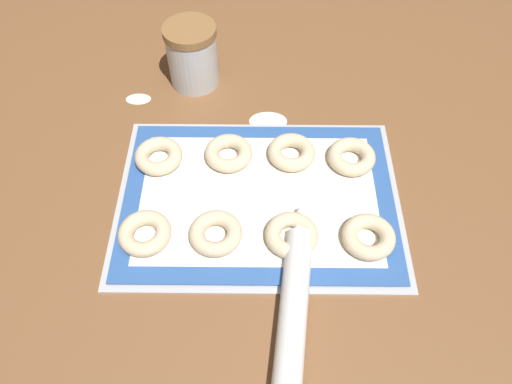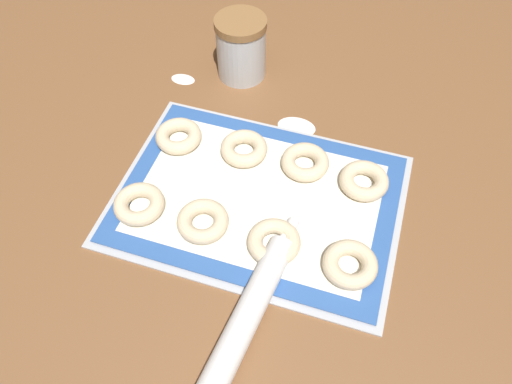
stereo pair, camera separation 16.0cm
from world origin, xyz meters
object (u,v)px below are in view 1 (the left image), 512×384
bagel_front_far_left (144,233)px  bagel_back_far_right (351,157)px  bagel_front_far_right (368,237)px  flour_canister (192,55)px  baking_tray (256,199)px  rolling_pin (291,333)px  bagel_back_mid_left (228,153)px  bagel_front_mid_right (291,235)px  bagel_front_mid_left (215,233)px  bagel_back_far_left (158,156)px  bagel_back_mid_right (291,152)px

bagel_front_far_left → bagel_back_far_right: same height
bagel_front_far_right → flour_canister: 0.53m
baking_tray → bagel_back_far_right: size_ratio=5.68×
baking_tray → rolling_pin: (0.05, -0.26, 0.02)m
bagel_back_mid_left → bagel_back_far_right: bearing=-1.8°
baking_tray → bagel_back_mid_left: bagel_back_mid_left is taller
bagel_back_mid_left → flour_canister: bearing=109.9°
bagel_front_mid_right → rolling_pin: bearing=-92.0°
bagel_front_mid_left → rolling_pin: size_ratio=0.20×
baking_tray → bagel_front_mid_right: size_ratio=5.68×
rolling_pin → bagel_front_far_right: bearing=51.0°
flour_canister → bagel_front_mid_left: bearing=-80.4°
bagel_front_mid_right → bagel_back_mid_left: size_ratio=1.00×
bagel_front_mid_right → bagel_back_far_left: size_ratio=1.00×
rolling_pin → bagel_front_far_left: bearing=144.8°
bagel_back_far_left → rolling_pin: 0.42m
bagel_front_mid_right → rolling_pin: 0.17m
rolling_pin → bagel_back_far_right: bearing=70.0°
bagel_front_far_right → bagel_front_mid_right: bearing=178.8°
bagel_front_far_left → bagel_front_mid_left: size_ratio=1.00×
bagel_front_mid_right → bagel_back_mid_right: same height
bagel_front_far_left → bagel_back_far_left: size_ratio=1.00×
bagel_back_far_left → bagel_back_mid_right: same height
baking_tray → flour_canister: 0.36m
bagel_front_far_left → bagel_front_far_right: size_ratio=1.00×
bagel_front_far_left → flour_canister: (0.05, 0.41, 0.04)m
baking_tray → flour_canister: (-0.14, 0.33, 0.07)m
bagel_front_mid_right → bagel_back_far_right: (0.12, 0.17, 0.00)m
bagel_back_far_left → bagel_back_mid_left: 0.13m
bagel_front_mid_left → bagel_back_mid_left: (0.01, 0.18, 0.00)m
baking_tray → bagel_back_mid_right: bagel_back_mid_right is taller
bagel_front_far_right → bagel_back_mid_right: (-0.12, 0.19, 0.00)m
bagel_back_far_right → flour_canister: (-0.32, 0.24, 0.04)m
bagel_front_far_left → bagel_back_far_left: bearing=89.4°
rolling_pin → bagel_front_mid_right: bearing=88.0°
bagel_front_far_right → bagel_back_mid_right: 0.22m
bagel_front_far_left → bagel_back_far_right: bearing=25.2°
flour_canister → rolling_pin: size_ratio=0.31×
baking_tray → bagel_front_far_left: bearing=-154.8°
bagel_back_far_left → flour_canister: 0.25m
bagel_front_mid_left → bagel_back_far_right: size_ratio=1.00×
bagel_front_far_left → bagel_back_mid_left: (0.13, 0.18, 0.00)m
baking_tray → bagel_back_mid_left: 0.11m
bagel_back_mid_right → bagel_back_far_right: bearing=-5.1°
bagel_back_far_right → bagel_front_far_right: bearing=-86.8°
baking_tray → bagel_front_far_right: 0.21m
bagel_front_mid_left → bagel_front_far_right: same height
bagel_front_far_right → rolling_pin: rolling_pin is taller
bagel_front_far_right → bagel_back_mid_right: same height
bagel_front_mid_right → flour_canister: size_ratio=0.66×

